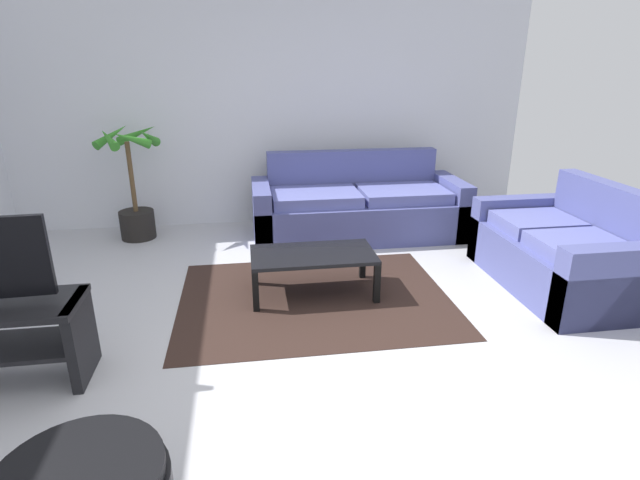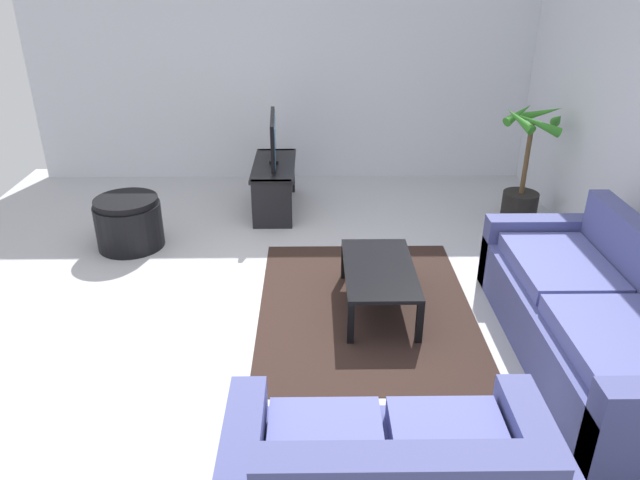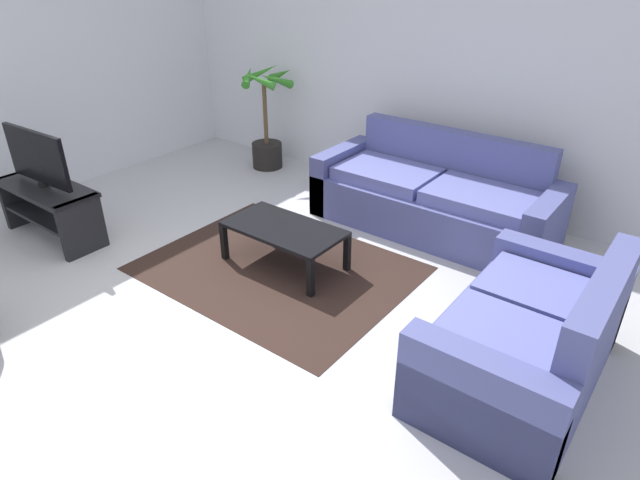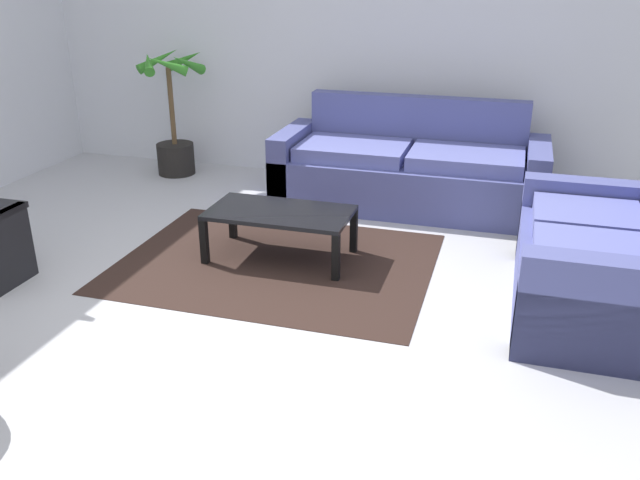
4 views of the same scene
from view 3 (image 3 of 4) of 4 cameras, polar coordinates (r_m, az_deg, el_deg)
The scene contains 9 objects.
ground_plane at distance 4.36m, azimuth -12.84°, elevation -6.54°, with size 6.60×6.60×0.00m, color #B2B2B7.
wall_back at distance 6.02m, azimuth 8.61°, elevation 17.68°, with size 6.00×0.06×2.70m, color silver.
couch_main at distance 5.35m, azimuth 11.89°, elevation 4.18°, with size 2.30×0.90×0.90m.
couch_loveseat at distance 3.65m, azimuth 20.83°, elevation -9.91°, with size 0.90×1.55×0.90m.
tv_stand at distance 5.65m, azimuth -26.56°, elevation 3.39°, with size 1.10×0.45×0.52m.
tv at distance 5.49m, azimuth -27.57°, elevation 7.73°, with size 0.86×0.10×0.52m.
coffee_table at distance 4.61m, azimuth -3.80°, elevation 0.89°, with size 1.02×0.55×0.36m.
area_rug at distance 4.70m, azimuth -4.48°, elevation -2.96°, with size 2.20×1.70×0.01m, color black.
potted_palm at distance 6.78m, azimuth -5.61°, elevation 11.47°, with size 0.67×0.65×1.24m.
Camera 3 is at (2.87, -2.17, 2.46)m, focal length 30.47 mm.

